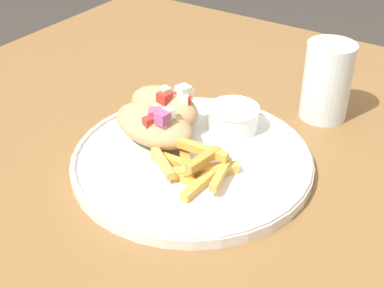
% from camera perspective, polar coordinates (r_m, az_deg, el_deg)
% --- Properties ---
extents(table, '(1.11, 1.11, 0.72)m').
position_cam_1_polar(table, '(0.74, 0.68, -8.73)').
color(table, brown).
rests_on(table, ground_plane).
extents(plate, '(0.32, 0.32, 0.02)m').
position_cam_1_polar(plate, '(0.71, 0.00, -1.65)').
color(plate, white).
rests_on(plate, table).
extents(pita_sandwich_near, '(0.14, 0.10, 0.06)m').
position_cam_1_polar(pita_sandwich_near, '(0.73, -4.04, 2.08)').
color(pita_sandwich_near, tan).
rests_on(pita_sandwich_near, plate).
extents(pita_sandwich_far, '(0.12, 0.08, 0.07)m').
position_cam_1_polar(pita_sandwich_far, '(0.76, -2.92, 3.96)').
color(pita_sandwich_far, tan).
rests_on(pita_sandwich_far, plate).
extents(fries_pile, '(0.11, 0.09, 0.03)m').
position_cam_1_polar(fries_pile, '(0.67, 0.14, -2.39)').
color(fries_pile, gold).
rests_on(fries_pile, plate).
extents(sauce_ramekin, '(0.07, 0.07, 0.04)m').
position_cam_1_polar(sauce_ramekin, '(0.75, 4.45, 2.96)').
color(sauce_ramekin, white).
rests_on(sauce_ramekin, plate).
extents(water_glass, '(0.07, 0.07, 0.12)m').
position_cam_1_polar(water_glass, '(0.82, 14.16, 6.18)').
color(water_glass, silver).
rests_on(water_glass, table).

